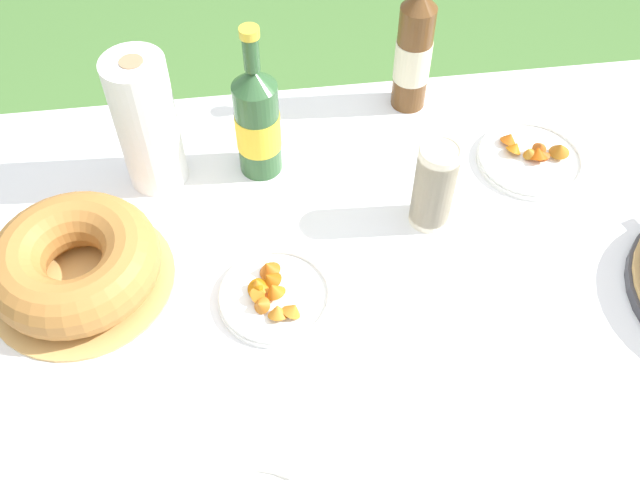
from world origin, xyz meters
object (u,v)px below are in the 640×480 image
(cider_bottle_green, at_px, (257,121))
(cider_bottle_amber, at_px, (414,50))
(snack_plate_right, at_px, (274,294))
(bundt_cake, at_px, (75,264))
(cup_stack, at_px, (434,186))
(paper_towel_roll, at_px, (147,123))
(snack_plate_left, at_px, (531,157))

(cider_bottle_green, xyz_separation_m, cider_bottle_amber, (0.32, 0.15, 0.02))
(cider_bottle_amber, relative_size, snack_plate_right, 1.79)
(bundt_cake, xyz_separation_m, cup_stack, (0.61, 0.06, 0.04))
(cider_bottle_amber, height_order, snack_plate_right, cider_bottle_amber)
(cup_stack, relative_size, cider_bottle_green, 0.56)
(bundt_cake, bearing_deg, cider_bottle_amber, 30.46)
(bundt_cake, xyz_separation_m, paper_towel_roll, (0.13, 0.23, 0.08))
(snack_plate_right, bearing_deg, bundt_cake, 166.36)
(bundt_cake, height_order, paper_towel_roll, paper_towel_roll)
(cup_stack, distance_m, paper_towel_roll, 0.52)
(cider_bottle_amber, distance_m, paper_towel_roll, 0.53)
(cider_bottle_green, distance_m, snack_plate_left, 0.53)
(snack_plate_left, bearing_deg, snack_plate_right, -154.14)
(cup_stack, bearing_deg, snack_plate_right, -154.97)
(cup_stack, distance_m, cider_bottle_green, 0.34)
(cup_stack, xyz_separation_m, snack_plate_left, (0.23, 0.12, -0.08))
(bundt_cake, bearing_deg, paper_towel_roll, 61.20)
(cider_bottle_green, distance_m, paper_towel_roll, 0.20)
(bundt_cake, bearing_deg, snack_plate_right, -13.64)
(cider_bottle_green, bearing_deg, cider_bottle_amber, 24.53)
(bundt_cake, bearing_deg, cup_stack, 5.57)
(snack_plate_left, bearing_deg, cider_bottle_amber, 135.06)
(bundt_cake, height_order, snack_plate_right, bundt_cake)
(snack_plate_left, distance_m, paper_towel_roll, 0.73)
(snack_plate_left, distance_m, snack_plate_right, 0.58)
(cider_bottle_amber, xyz_separation_m, snack_plate_right, (-0.32, -0.45, -0.12))
(bundt_cake, relative_size, cider_bottle_green, 1.00)
(cider_bottle_amber, bearing_deg, bundt_cake, -149.54)
(cup_stack, relative_size, paper_towel_roll, 0.66)
(bundt_cake, distance_m, cider_bottle_green, 0.40)
(cider_bottle_amber, distance_m, snack_plate_left, 0.31)
(cider_bottle_amber, height_order, snack_plate_left, cider_bottle_amber)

